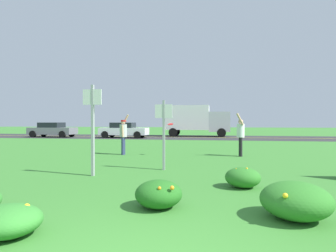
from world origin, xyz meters
TOP-DOWN VIEW (x-y plane):
  - ground_plane at (0.00, 12.71)m, footprint 120.00×120.00m
  - highway_strip at (0.00, 25.42)m, footprint 120.00×8.16m
  - highway_center_stripe at (0.00, 25.42)m, footprint 120.00×0.16m
  - daylily_clump_front_center at (1.44, 4.50)m, footprint 0.83×0.80m
  - daylily_clump_mid_left at (-2.00, 1.01)m, footprint 0.94×0.88m
  - daylily_clump_mid_center at (-0.22, 2.61)m, footprint 0.86×0.86m
  - daylily_clump_near_camera at (2.08, 2.40)m, footprint 1.11×1.12m
  - sign_post_near_path at (-2.69, 5.27)m, footprint 0.56×0.10m
  - sign_post_by_roadside at (-0.86, 6.61)m, footprint 0.56×0.10m
  - person_thrower_red_cap_gray_shirt at (-3.50, 10.44)m, footprint 0.38×0.50m
  - person_catcher_white_shirt at (1.89, 10.70)m, footprint 0.38×0.50m
  - frisbee_red at (-1.24, 10.34)m, footprint 0.26×0.25m
  - car_gray_leftmost at (-15.25, 23.58)m, footprint 4.50×2.00m
  - car_white_center_left at (-7.86, 23.58)m, footprint 4.50×2.00m
  - box_truck_silver at (-1.33, 27.25)m, footprint 6.70×2.46m

SIDE VIEW (x-z plane):
  - ground_plane at x=0.00m, z-range 0.00..0.00m
  - highway_strip at x=0.00m, z-range 0.00..0.01m
  - highway_center_stripe at x=0.00m, z-range 0.01..0.01m
  - daylily_clump_mid_left at x=-2.00m, z-range 0.00..0.43m
  - daylily_clump_front_center at x=1.44m, z-range -0.01..0.49m
  - daylily_clump_mid_center at x=-0.22m, z-range 0.00..0.50m
  - daylily_clump_near_camera at x=2.08m, z-range 0.00..0.60m
  - car_gray_leftmost at x=-15.25m, z-range 0.01..1.46m
  - car_white_center_left at x=-7.86m, z-range 0.01..1.46m
  - person_thrower_red_cap_gray_shirt at x=-3.50m, z-range 0.05..1.95m
  - person_catcher_white_shirt at x=1.89m, z-range 0.03..1.97m
  - sign_post_by_roadside at x=-0.86m, z-range 0.25..2.49m
  - frisbee_red at x=-1.24m, z-range 1.38..1.49m
  - sign_post_near_path at x=-2.69m, z-range 0.28..2.89m
  - box_truck_silver at x=-1.33m, z-range 0.20..3.40m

